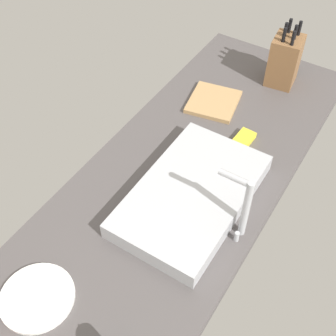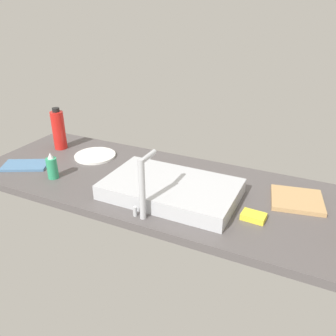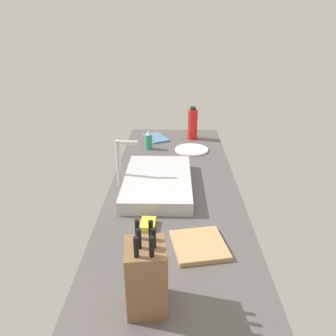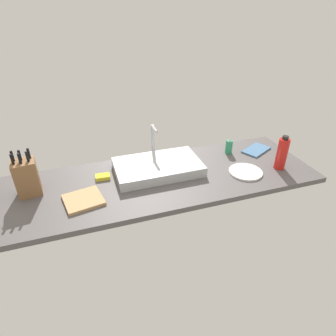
# 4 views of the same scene
# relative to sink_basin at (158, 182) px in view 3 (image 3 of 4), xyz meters

# --- Properties ---
(countertop_slab) EXTENTS (1.99, 0.66, 0.04)m
(countertop_slab) POSITION_rel_sink_basin_xyz_m (0.01, -0.08, -0.05)
(countertop_slab) COLOR #514C4C
(countertop_slab) RESTS_ON ground
(sink_basin) EXTENTS (0.56, 0.34, 0.06)m
(sink_basin) POSITION_rel_sink_basin_xyz_m (0.00, 0.00, 0.00)
(sink_basin) COLOR #B7BABF
(sink_basin) RESTS_ON countertop_slab
(faucet) EXTENTS (0.06, 0.11, 0.25)m
(faucet) POSITION_rel_sink_basin_xyz_m (0.03, 0.19, 0.11)
(faucet) COLOR #B7BABF
(faucet) RESTS_ON countertop_slab
(knife_block) EXTENTS (0.14, 0.13, 0.28)m
(knife_block) POSITION_rel_sink_basin_xyz_m (-0.78, -0.00, 0.08)
(knife_block) COLOR brown
(knife_block) RESTS_ON countertop_slab
(cutting_board) EXTENTS (0.24, 0.23, 0.02)m
(cutting_board) POSITION_rel_sink_basin_xyz_m (-0.49, -0.18, -0.02)
(cutting_board) COLOR tan
(cutting_board) RESTS_ON countertop_slab
(soap_bottle) EXTENTS (0.05, 0.05, 0.13)m
(soap_bottle) POSITION_rel_sink_basin_xyz_m (0.57, 0.09, 0.02)
(soap_bottle) COLOR #2D9966
(soap_bottle) RESTS_ON countertop_slab
(water_bottle) EXTENTS (0.07, 0.07, 0.23)m
(water_bottle) POSITION_rel_sink_basin_xyz_m (0.79, -0.21, 0.08)
(water_bottle) COLOR red
(water_bottle) RESTS_ON countertop_slab
(dinner_plate) EXTENTS (0.22, 0.22, 0.01)m
(dinner_plate) POSITION_rel_sink_basin_xyz_m (0.54, -0.20, -0.03)
(dinner_plate) COLOR white
(dinner_plate) RESTS_ON countertop_slab
(dish_towel) EXTENTS (0.25, 0.21, 0.01)m
(dish_towel) POSITION_rel_sink_basin_xyz_m (0.79, 0.05, -0.03)
(dish_towel) COLOR teal
(dish_towel) RESTS_ON countertop_slab
(dish_sponge) EXTENTS (0.09, 0.06, 0.02)m
(dish_sponge) POSITION_rel_sink_basin_xyz_m (-0.36, 0.02, -0.02)
(dish_sponge) COLOR yellow
(dish_sponge) RESTS_ON countertop_slab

